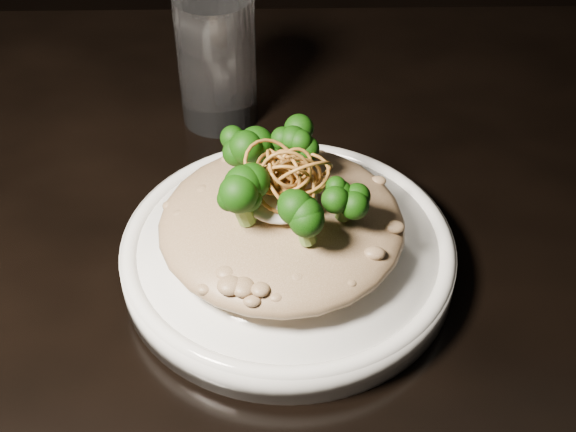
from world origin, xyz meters
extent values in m
cube|color=black|center=(0.00, 0.00, 0.73)|extent=(1.10, 0.80, 0.04)
cylinder|color=black|center=(0.48, 0.33, 0.35)|extent=(0.05, 0.05, 0.71)
cylinder|color=white|center=(0.09, -0.02, 0.76)|extent=(0.26, 0.26, 0.03)
ellipsoid|color=brown|center=(0.08, -0.02, 0.80)|extent=(0.19, 0.19, 0.04)
ellipsoid|color=white|center=(0.08, -0.03, 0.82)|extent=(0.05, 0.05, 0.02)
cylinder|color=silver|center=(0.02, 0.18, 0.81)|extent=(0.08, 0.08, 0.13)
camera|label=1|loc=(0.08, -0.46, 1.21)|focal=50.00mm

